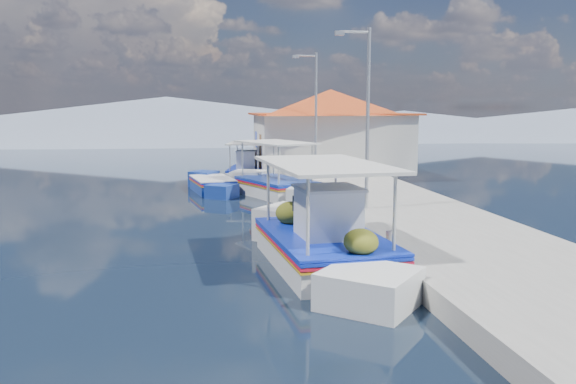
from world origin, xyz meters
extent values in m
plane|color=black|center=(0.00, 0.00, 0.00)|extent=(160.00, 160.00, 0.00)
cube|color=#9A9790|center=(5.90, 6.00, 0.25)|extent=(5.00, 44.00, 0.50)
cylinder|color=#A5A8AD|center=(3.80, -3.00, 0.65)|extent=(0.20, 0.20, 0.30)
cylinder|color=#A5A8AD|center=(3.80, 2.00, 0.65)|extent=(0.20, 0.20, 0.30)
cylinder|color=#A5A8AD|center=(3.80, 8.00, 0.65)|extent=(0.20, 0.20, 0.30)
cylinder|color=#A5A8AD|center=(3.80, 14.00, 0.65)|extent=(0.20, 0.20, 0.30)
cube|color=silver|center=(2.03, -3.23, 0.24)|extent=(2.87, 5.00, 1.05)
cube|color=silver|center=(2.33, -0.07, 0.38)|extent=(2.46, 2.46, 1.16)
cube|color=silver|center=(1.74, -6.29, 0.24)|extent=(2.39, 2.39, 0.99)
cube|color=#0E29BA|center=(2.03, -3.23, 0.73)|extent=(2.95, 5.15, 0.07)
cube|color=red|center=(2.03, -3.23, 0.64)|extent=(2.95, 5.15, 0.06)
cube|color=gold|center=(2.03, -3.23, 0.56)|extent=(2.95, 5.15, 0.04)
cube|color=#0E29BA|center=(2.03, -3.23, 0.81)|extent=(2.97, 5.10, 0.06)
cube|color=brown|center=(2.03, -3.23, 0.77)|extent=(2.66, 4.88, 0.06)
cube|color=silver|center=(2.00, -3.56, 1.38)|extent=(1.46, 1.55, 1.21)
cube|color=silver|center=(2.00, -3.56, 2.01)|extent=(1.60, 1.68, 0.07)
cylinder|color=beige|center=(1.25, -1.13, 1.66)|extent=(0.08, 0.08, 1.77)
cylinder|color=beige|center=(3.19, -1.31, 1.66)|extent=(0.08, 0.08, 1.77)
cylinder|color=beige|center=(0.87, -5.14, 1.66)|extent=(0.08, 0.08, 1.77)
cylinder|color=beige|center=(2.81, -5.32, 1.66)|extent=(0.08, 0.08, 1.77)
cube|color=silver|center=(2.03, -3.23, 2.54)|extent=(2.99, 5.01, 0.08)
ellipsoid|color=#4F5316|center=(1.73, -1.65, 1.09)|extent=(0.84, 0.92, 0.63)
ellipsoid|color=#4F5316|center=(2.56, -1.17, 1.04)|extent=(0.71, 0.78, 0.53)
ellipsoid|color=#4F5316|center=(2.06, -5.23, 1.05)|extent=(0.75, 0.83, 0.56)
sphere|color=orange|center=(3.19, -2.67, 1.60)|extent=(0.44, 0.44, 0.44)
cube|color=silver|center=(2.33, 8.45, 0.23)|extent=(3.42, 4.36, 0.98)
cube|color=silver|center=(3.35, 10.83, 0.35)|extent=(1.94, 1.94, 1.09)
cube|color=silver|center=(1.34, 6.15, 0.23)|extent=(1.89, 1.89, 0.93)
cube|color=#0E29BA|center=(2.33, 8.45, 0.68)|extent=(3.52, 4.49, 0.06)
cube|color=red|center=(2.33, 8.45, 0.60)|extent=(3.52, 4.49, 0.05)
cube|color=gold|center=(2.33, 8.45, 0.53)|extent=(3.52, 4.49, 0.04)
cube|color=navy|center=(2.33, 8.45, 0.76)|extent=(3.53, 4.46, 0.05)
cube|color=brown|center=(2.33, 8.45, 0.73)|extent=(3.24, 4.22, 0.05)
cylinder|color=beige|center=(2.20, 10.27, 1.55)|extent=(0.07, 0.07, 1.66)
cylinder|color=beige|center=(3.73, 9.62, 1.55)|extent=(0.07, 0.07, 1.66)
cylinder|color=beige|center=(0.93, 7.29, 1.55)|extent=(0.07, 0.07, 1.66)
cylinder|color=beige|center=(2.45, 6.64, 1.55)|extent=(0.07, 0.07, 1.66)
cube|color=silver|center=(2.33, 8.45, 2.38)|extent=(3.52, 4.40, 0.07)
cube|color=navy|center=(-0.44, 10.23, 0.20)|extent=(2.14, 3.27, 0.84)
cube|color=navy|center=(-0.06, 12.22, 0.30)|extent=(1.60, 1.60, 0.93)
cube|color=navy|center=(-0.81, 8.30, 0.20)|extent=(1.55, 1.55, 0.80)
cube|color=#0E29BA|center=(-0.44, 10.23, 0.59)|extent=(2.20, 3.37, 0.05)
cube|color=red|center=(-0.44, 10.23, 0.52)|extent=(2.20, 3.37, 0.04)
cube|color=gold|center=(-0.44, 10.23, 0.45)|extent=(2.20, 3.37, 0.04)
cube|color=silver|center=(-0.44, 10.23, 0.65)|extent=(2.21, 3.35, 0.04)
cube|color=brown|center=(-0.44, 10.23, 0.62)|extent=(2.00, 3.19, 0.04)
cube|color=silver|center=(1.54, 14.77, 0.19)|extent=(2.46, 3.79, 0.83)
cube|color=silver|center=(1.10, 17.06, 0.30)|extent=(1.83, 1.83, 0.91)
cube|color=silver|center=(1.97, 12.54, 0.19)|extent=(1.78, 1.78, 0.78)
cube|color=#0E29BA|center=(1.54, 14.77, 0.57)|extent=(2.53, 3.90, 0.05)
cube|color=red|center=(1.54, 14.77, 0.50)|extent=(2.53, 3.90, 0.04)
cube|color=gold|center=(1.54, 14.77, 0.44)|extent=(2.53, 3.90, 0.03)
cube|color=#0E29BA|center=(1.54, 14.77, 0.64)|extent=(2.54, 3.87, 0.04)
cube|color=brown|center=(1.54, 14.77, 0.61)|extent=(2.30, 3.69, 0.04)
cube|color=silver|center=(1.59, 14.51, 1.09)|extent=(1.20, 1.30, 0.96)
cube|color=silver|center=(1.59, 14.51, 1.58)|extent=(1.31, 1.40, 0.05)
cylinder|color=beige|center=(0.55, 16.07, 1.30)|extent=(0.06, 0.06, 1.39)
cylinder|color=beige|center=(1.98, 16.35, 1.30)|extent=(0.06, 0.06, 1.39)
cylinder|color=beige|center=(1.10, 13.18, 1.30)|extent=(0.06, 0.06, 1.39)
cylinder|color=beige|center=(2.54, 13.46, 1.30)|extent=(0.06, 0.06, 1.39)
cube|color=silver|center=(1.54, 14.77, 2.00)|extent=(2.55, 3.80, 0.06)
cube|color=silver|center=(6.20, 15.00, 2.00)|extent=(8.00, 6.00, 3.00)
cube|color=#BB4919|center=(6.20, 15.00, 3.55)|extent=(8.64, 6.48, 0.10)
pyramid|color=#BB4919|center=(6.20, 15.00, 4.20)|extent=(10.49, 10.49, 1.40)
cube|color=brown|center=(2.22, 14.00, 1.50)|extent=(0.06, 1.00, 2.00)
cube|color=#0E29BA|center=(2.22, 16.50, 2.10)|extent=(0.06, 1.20, 0.90)
cylinder|color=#A5A8AD|center=(4.60, 2.00, 3.50)|extent=(0.12, 0.12, 6.00)
cylinder|color=#A5A8AD|center=(4.10, 2.00, 6.35)|extent=(1.00, 0.08, 0.08)
cube|color=#A5A8AD|center=(3.60, 2.00, 6.30)|extent=(0.30, 0.14, 0.14)
cylinder|color=#A5A8AD|center=(4.60, 11.00, 3.50)|extent=(0.12, 0.12, 6.00)
cylinder|color=#A5A8AD|center=(4.10, 11.00, 6.35)|extent=(1.00, 0.08, 0.08)
cube|color=#A5A8AD|center=(3.60, 11.00, 6.30)|extent=(0.30, 0.14, 0.14)
cone|color=slate|center=(-5.00, 56.00, 2.45)|extent=(96.00, 96.00, 5.50)
cone|color=slate|center=(25.00, 56.00, 1.60)|extent=(76.80, 76.80, 3.80)
camera|label=1|loc=(-0.91, -17.14, 3.91)|focal=36.68mm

